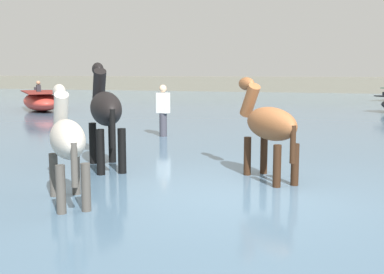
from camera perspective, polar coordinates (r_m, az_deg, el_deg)
ground_plane at (r=7.06m, az=5.09°, el=-8.53°), size 120.00×120.00×0.00m
water_surface at (r=16.79m, az=12.58°, el=1.28°), size 90.00×90.00×0.25m
horse_lead_chestnut at (r=7.77m, az=9.06°, el=1.29°), size 1.34×1.52×1.88m
horse_trailing_pinto at (r=6.52m, az=-14.64°, el=-0.53°), size 1.27×1.47×1.80m
horse_flank_black at (r=8.75m, az=-10.28°, el=3.04°), size 1.45×1.80×2.15m
boat_far_offshore at (r=22.36m, az=-17.50°, el=4.10°), size 3.72×3.92×1.32m
person_wading_mid at (r=12.83m, az=-3.45°, el=2.81°), size 0.36×0.27×1.63m
far_shoreline at (r=41.27m, az=15.72°, el=5.83°), size 80.00×2.40×1.52m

